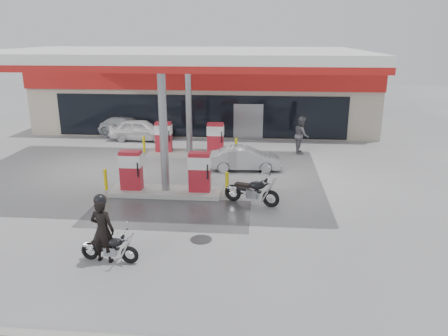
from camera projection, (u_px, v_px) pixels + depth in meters
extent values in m
plane|color=gray|center=(154.00, 213.00, 15.93)|extent=(90.00, 90.00, 0.00)
cube|color=#4C4C4F|center=(168.00, 213.00, 15.89)|extent=(6.00, 3.00, 0.00)
cylinder|color=#38383A|center=(201.00, 240.00, 13.86)|extent=(0.70, 0.70, 0.01)
cube|color=#AFA592|center=(208.00, 97.00, 30.58)|extent=(22.00, 8.00, 4.00)
cube|color=black|center=(200.00, 116.00, 26.92)|extent=(18.00, 0.10, 2.60)
cube|color=#AC1815|center=(199.00, 82.00, 26.24)|extent=(22.00, 0.25, 1.00)
cube|color=navy|center=(317.00, 83.00, 25.60)|extent=(3.50, 0.12, 0.80)
cube|color=gray|center=(248.00, 122.00, 26.72)|extent=(1.80, 0.14, 2.20)
cube|color=silver|center=(176.00, 57.00, 19.14)|extent=(16.00, 10.00, 0.60)
cube|color=#AC1815|center=(147.00, 70.00, 14.48)|extent=(16.00, 0.12, 0.24)
cube|color=#AC1815|center=(193.00, 56.00, 23.90)|extent=(16.00, 0.12, 0.24)
cylinder|color=gray|center=(163.00, 132.00, 17.08)|extent=(0.32, 0.32, 5.00)
cylinder|color=gray|center=(189.00, 107.00, 22.79)|extent=(0.32, 0.32, 5.00)
cube|color=#9E9E99|center=(166.00, 192.00, 17.81)|extent=(4.50, 1.30, 0.18)
cube|color=maroon|center=(131.00, 170.00, 17.67)|extent=(0.85, 0.48, 1.60)
cube|color=maroon|center=(200.00, 172.00, 17.43)|extent=(0.85, 0.48, 1.60)
cube|color=silver|center=(131.00, 161.00, 17.55)|extent=(0.88, 0.52, 0.50)
cube|color=silver|center=(199.00, 162.00, 17.32)|extent=(0.88, 0.52, 0.50)
cylinder|color=#CCBB0B|center=(106.00, 180.00, 17.89)|extent=(0.14, 0.14, 0.90)
cylinder|color=#CCBB0B|center=(227.00, 183.00, 17.47)|extent=(0.14, 0.14, 0.90)
cube|color=#9E9E99|center=(190.00, 153.00, 23.52)|extent=(4.50, 1.30, 0.18)
cube|color=maroon|center=(164.00, 137.00, 23.38)|extent=(0.85, 0.48, 1.60)
cube|color=maroon|center=(215.00, 138.00, 23.15)|extent=(0.85, 0.48, 1.60)
cube|color=silver|center=(163.00, 129.00, 23.26)|extent=(0.88, 0.52, 0.50)
cube|color=silver|center=(215.00, 130.00, 23.03)|extent=(0.88, 0.52, 0.50)
cylinder|color=#CCBB0B|center=(144.00, 144.00, 23.60)|extent=(0.14, 0.14, 0.90)
cylinder|color=#CCBB0B|center=(236.00, 146.00, 23.18)|extent=(0.14, 0.14, 0.90)
torus|color=black|center=(130.00, 255.00, 12.37)|extent=(0.54, 0.17, 0.53)
torus|color=black|center=(90.00, 251.00, 12.58)|extent=(0.54, 0.17, 0.53)
cube|color=gray|center=(111.00, 251.00, 12.45)|extent=(0.37, 0.24, 0.26)
cube|color=black|center=(106.00, 248.00, 12.44)|extent=(0.80, 0.17, 0.07)
ellipsoid|color=black|center=(114.00, 242.00, 12.34)|extent=(0.52, 0.33, 0.25)
cube|color=black|center=(100.00, 243.00, 12.43)|extent=(0.50, 0.26, 0.09)
cylinder|color=silver|center=(122.00, 235.00, 12.22)|extent=(0.10, 0.67, 0.03)
sphere|color=silver|center=(126.00, 238.00, 12.23)|extent=(0.16, 0.16, 0.16)
cylinder|color=silver|center=(99.00, 250.00, 12.67)|extent=(0.80, 0.15, 0.07)
imported|color=black|center=(103.00, 230.00, 12.30)|extent=(0.76, 0.56, 1.92)
torus|color=black|center=(271.00, 199.00, 16.37)|extent=(0.69, 0.37, 0.68)
torus|color=black|center=(233.00, 193.00, 16.99)|extent=(0.69, 0.37, 0.68)
cube|color=gray|center=(253.00, 194.00, 16.64)|extent=(0.52, 0.40, 0.34)
cube|color=black|center=(249.00, 190.00, 16.67)|extent=(0.99, 0.44, 0.09)
ellipsoid|color=black|center=(257.00, 185.00, 16.46)|extent=(0.72, 0.55, 0.32)
cube|color=black|center=(243.00, 185.00, 16.71)|extent=(0.67, 0.46, 0.11)
cylinder|color=silver|center=(266.00, 178.00, 16.23)|extent=(0.32, 0.82, 0.04)
sphere|color=silver|center=(269.00, 182.00, 16.22)|extent=(0.20, 0.20, 0.20)
cylinder|color=silver|center=(241.00, 193.00, 17.03)|extent=(0.99, 0.42, 0.09)
imported|color=white|center=(141.00, 130.00, 26.70)|extent=(3.87, 1.68, 1.30)
imported|color=#59585D|center=(301.00, 135.00, 23.70)|extent=(0.78, 0.99, 2.02)
imported|color=#A3A6AB|center=(245.00, 159.00, 20.85)|extent=(3.46, 1.42, 1.11)
imported|color=#B1B5BA|center=(129.00, 127.00, 27.55)|extent=(4.78, 3.22, 1.29)
imported|color=#232326|center=(272.00, 125.00, 28.74)|extent=(4.00, 2.98, 1.01)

